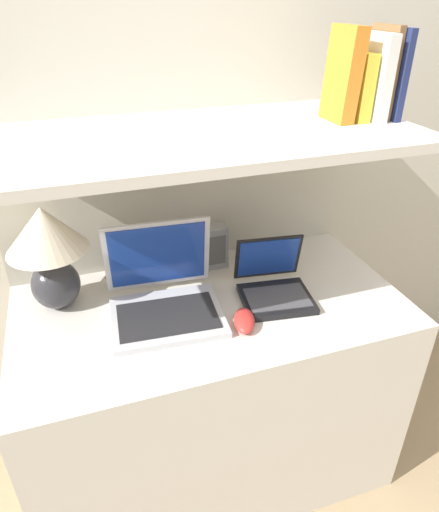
% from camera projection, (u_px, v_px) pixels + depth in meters
% --- Properties ---
extents(wall_back, '(6.00, 0.05, 2.40)m').
position_uv_depth(wall_back, '(176.00, 137.00, 1.53)').
color(wall_back, beige).
rests_on(wall_back, ground_plane).
extents(desk, '(1.22, 0.63, 0.77)m').
position_uv_depth(desk, '(213.00, 392.00, 1.63)').
color(desk, silver).
rests_on(desk, ground_plane).
extents(back_riser, '(1.22, 0.04, 1.27)m').
position_uv_depth(back_riser, '(186.00, 285.00, 1.78)').
color(back_riser, beige).
rests_on(back_riser, ground_plane).
extents(shelf, '(1.22, 0.57, 0.03)m').
position_uv_depth(shelf, '(202.00, 138.00, 1.24)').
color(shelf, silver).
rests_on(shelf, back_riser).
extents(table_lamp, '(0.24, 0.24, 0.34)m').
position_uv_depth(table_lamp, '(48.00, 246.00, 1.34)').
color(table_lamp, '#2D2D33').
rests_on(table_lamp, desk).
extents(laptop_large, '(0.35, 0.33, 0.26)m').
position_uv_depth(laptop_large, '(164.00, 296.00, 1.39)').
color(laptop_large, silver).
rests_on(laptop_large, desk).
extents(laptop_small, '(0.25, 0.26, 0.18)m').
position_uv_depth(laptop_small, '(274.00, 286.00, 1.47)').
color(laptop_small, black).
rests_on(laptop_small, desk).
extents(computer_mouse, '(0.09, 0.13, 0.04)m').
position_uv_depth(computer_mouse, '(244.00, 321.00, 1.34)').
color(computer_mouse, red).
rests_on(computer_mouse, desk).
extents(router_box, '(0.11, 0.06, 0.16)m').
position_uv_depth(router_box, '(210.00, 247.00, 1.61)').
color(router_box, gray).
rests_on(router_box, desk).
extents(book_navy, '(0.02, 0.16, 0.25)m').
position_uv_depth(book_navy, '(388.00, 73.00, 1.33)').
color(book_navy, navy).
rests_on(book_navy, shelf).
extents(book_brown, '(0.02, 0.13, 0.25)m').
position_uv_depth(book_brown, '(381.00, 73.00, 1.32)').
color(book_brown, brown).
rests_on(book_brown, shelf).
extents(book_white, '(0.04, 0.16, 0.23)m').
position_uv_depth(book_white, '(372.00, 77.00, 1.32)').
color(book_white, silver).
rests_on(book_white, shelf).
extents(book_yellow, '(0.04, 0.13, 0.19)m').
position_uv_depth(book_yellow, '(357.00, 86.00, 1.32)').
color(book_yellow, gold).
rests_on(book_yellow, shelf).
extents(book_orange, '(0.06, 0.13, 0.26)m').
position_uv_depth(book_orange, '(343.00, 75.00, 1.28)').
color(book_orange, orange).
rests_on(book_orange, shelf).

